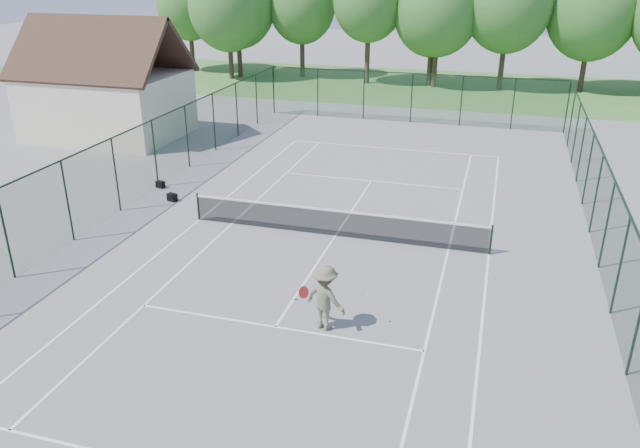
# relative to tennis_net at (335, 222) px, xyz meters

# --- Properties ---
(ground) EXTENTS (140.00, 140.00, 0.00)m
(ground) POSITION_rel_tennis_net_xyz_m (0.00, 0.00, -0.58)
(ground) COLOR gray
(ground) RESTS_ON ground
(grass_far) EXTENTS (80.00, 16.00, 0.01)m
(grass_far) POSITION_rel_tennis_net_xyz_m (0.00, 30.00, -0.57)
(grass_far) COLOR #4A8136
(grass_far) RESTS_ON ground
(court_lines) EXTENTS (11.05, 23.85, 0.01)m
(court_lines) POSITION_rel_tennis_net_xyz_m (0.00, 0.00, -0.57)
(court_lines) COLOR white
(court_lines) RESTS_ON ground
(tennis_net) EXTENTS (11.08, 0.08, 1.10)m
(tennis_net) POSITION_rel_tennis_net_xyz_m (0.00, 0.00, 0.00)
(tennis_net) COLOR black
(tennis_net) RESTS_ON ground
(fence_enclosure) EXTENTS (18.05, 36.05, 3.02)m
(fence_enclosure) POSITION_rel_tennis_net_xyz_m (0.00, 0.00, 0.98)
(fence_enclosure) COLOR #1B3E21
(fence_enclosure) RESTS_ON ground
(utility_building) EXTENTS (8.60, 6.27, 6.63)m
(utility_building) POSITION_rel_tennis_net_xyz_m (-16.00, 10.00, 2.54)
(utility_building) COLOR #F2E8C6
(utility_building) RESTS_ON ground
(tree_line_far) EXTENTS (39.40, 6.40, 9.70)m
(tree_line_far) POSITION_rel_tennis_net_xyz_m (0.00, 30.00, 5.42)
(tree_line_far) COLOR #443123
(tree_line_far) RESTS_ON ground
(sports_bag_a) EXTENTS (0.42, 0.30, 0.30)m
(sports_bag_a) POSITION_rel_tennis_net_xyz_m (-8.82, 2.88, -0.42)
(sports_bag_a) COLOR black
(sports_bag_a) RESTS_ON ground
(sports_bag_b) EXTENTS (0.47, 0.36, 0.32)m
(sports_bag_b) POSITION_rel_tennis_net_xyz_m (-7.51, 1.56, -0.42)
(sports_bag_b) COLOR black
(sports_bag_b) RESTS_ON ground
(tennis_player) EXTENTS (2.00, 1.08, 1.89)m
(tennis_player) POSITION_rel_tennis_net_xyz_m (1.33, -6.03, 0.37)
(tennis_player) COLOR #656949
(tennis_player) RESTS_ON ground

